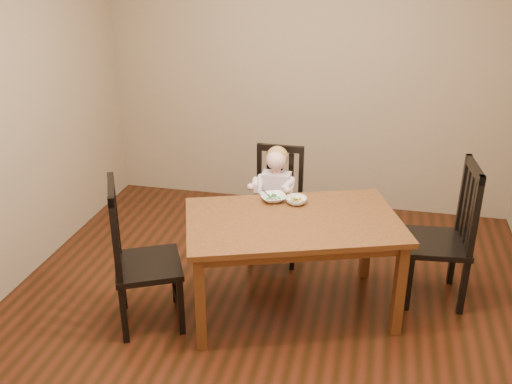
% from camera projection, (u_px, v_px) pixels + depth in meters
% --- Properties ---
extents(room, '(4.01, 4.01, 2.71)m').
position_uv_depth(room, '(268.00, 137.00, 3.67)').
color(room, '#431A0E').
rests_on(room, ground).
extents(dining_table, '(1.69, 1.33, 0.74)m').
position_uv_depth(dining_table, '(293.00, 230.00, 3.99)').
color(dining_table, '#44260F').
rests_on(dining_table, room).
extents(chair_child, '(0.42, 0.40, 0.96)m').
position_uv_depth(chair_child, '(277.00, 206.00, 4.80)').
color(chair_child, black).
rests_on(chair_child, room).
extents(chair_left, '(0.61, 0.62, 1.08)m').
position_uv_depth(chair_left, '(139.00, 259.00, 3.89)').
color(chair_left, black).
rests_on(chair_left, room).
extents(chair_right, '(0.49, 0.51, 1.09)m').
position_uv_depth(chair_right, '(444.00, 236.00, 4.18)').
color(chair_right, black).
rests_on(chair_right, room).
extents(toddler, '(0.31, 0.39, 0.53)m').
position_uv_depth(toddler, '(276.00, 193.00, 4.70)').
color(toddler, silver).
rests_on(toddler, chair_child).
extents(bowl_peas, '(0.24, 0.24, 0.04)m').
position_uv_depth(bowl_peas, '(273.00, 198.00, 4.23)').
color(bowl_peas, white).
rests_on(bowl_peas, dining_table).
extents(bowl_veg, '(0.21, 0.21, 0.05)m').
position_uv_depth(bowl_veg, '(296.00, 200.00, 4.18)').
color(bowl_veg, white).
rests_on(bowl_veg, dining_table).
extents(fork, '(0.10, 0.09, 0.05)m').
position_uv_depth(fork, '(268.00, 197.00, 4.19)').
color(fork, silver).
rests_on(fork, bowl_peas).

